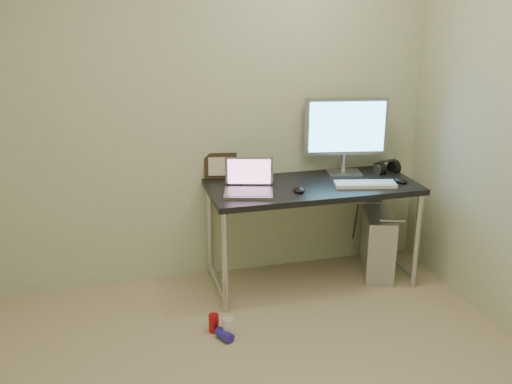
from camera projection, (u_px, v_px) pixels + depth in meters
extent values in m
cube|color=beige|center=(190.00, 110.00, 3.92)|extent=(3.50, 0.02, 2.50)
cube|color=black|center=(312.00, 187.00, 3.98)|extent=(1.46, 0.64, 0.04)
cylinder|color=silver|center=(225.00, 263.00, 3.68)|extent=(0.04, 0.04, 0.71)
cylinder|color=silver|center=(210.00, 231.00, 4.20)|extent=(0.04, 0.04, 0.71)
cylinder|color=silver|center=(417.00, 242.00, 4.01)|extent=(0.04, 0.04, 0.71)
cylinder|color=silver|center=(381.00, 214.00, 4.52)|extent=(0.04, 0.04, 0.71)
cylinder|color=silver|center=(218.00, 282.00, 4.03)|extent=(0.04, 0.56, 0.04)
cylinder|color=silver|center=(395.00, 260.00, 4.36)|extent=(0.04, 0.56, 0.04)
cube|color=silver|center=(378.00, 244.00, 4.26)|extent=(0.34, 0.50, 0.48)
cylinder|color=#A7A7AE|center=(392.00, 221.00, 4.00)|extent=(0.17, 0.08, 0.02)
cylinder|color=#A7A7AE|center=(369.00, 203.00, 4.35)|extent=(0.17, 0.08, 0.02)
cylinder|color=black|center=(357.00, 212.00, 4.45)|extent=(0.01, 0.16, 0.69)
cylinder|color=black|center=(369.00, 214.00, 4.46)|extent=(0.02, 0.11, 0.71)
cylinder|color=#A81014|center=(214.00, 323.00, 3.55)|extent=(0.07, 0.07, 0.12)
cylinder|color=silver|center=(229.00, 328.00, 3.49)|extent=(0.09, 0.09, 0.13)
cylinder|color=#2B239F|center=(225.00, 335.00, 3.47)|extent=(0.11, 0.13, 0.06)
cube|color=#A7A7AE|center=(249.00, 193.00, 3.77)|extent=(0.37, 0.31, 0.02)
cube|color=slate|center=(249.00, 192.00, 3.77)|extent=(0.33, 0.26, 0.00)
cube|color=gray|center=(249.00, 171.00, 3.85)|extent=(0.32, 0.13, 0.21)
cube|color=#8B5477|center=(249.00, 172.00, 3.85)|extent=(0.29, 0.11, 0.18)
cube|color=#A7A7AE|center=(344.00, 173.00, 4.20)|extent=(0.27, 0.22, 0.02)
cylinder|color=#A7A7AE|center=(343.00, 162.00, 4.20)|extent=(0.04, 0.04, 0.13)
cube|color=#A7A7AE|center=(346.00, 126.00, 4.10)|extent=(0.60, 0.15, 0.42)
cube|color=#4CA2DB|center=(347.00, 127.00, 4.08)|extent=(0.54, 0.10, 0.36)
cube|color=white|center=(365.00, 184.00, 3.93)|extent=(0.44, 0.22, 0.03)
ellipsoid|color=black|center=(400.00, 179.00, 4.01)|extent=(0.10, 0.14, 0.04)
ellipsoid|color=black|center=(299.00, 189.00, 3.82)|extent=(0.09, 0.12, 0.04)
cylinder|color=black|center=(379.00, 169.00, 4.22)|extent=(0.06, 0.12, 0.11)
cylinder|color=black|center=(395.00, 168.00, 4.25)|extent=(0.06, 0.12, 0.11)
cube|color=black|center=(388.00, 161.00, 4.22)|extent=(0.14, 0.04, 0.01)
cube|color=black|center=(220.00, 166.00, 4.07)|extent=(0.24, 0.11, 0.19)
cylinder|color=silver|center=(244.00, 171.00, 4.13)|extent=(0.01, 0.01, 0.08)
cylinder|color=white|center=(244.00, 164.00, 4.11)|extent=(0.04, 0.04, 0.04)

